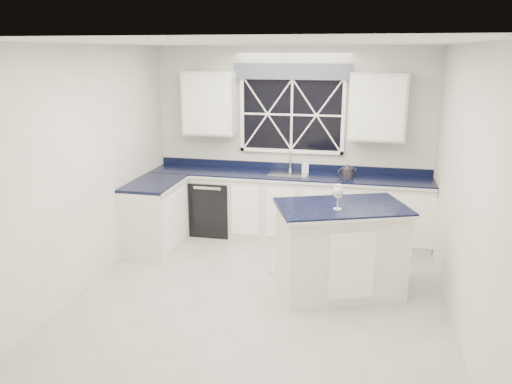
% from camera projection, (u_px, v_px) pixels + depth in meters
% --- Properties ---
extents(ground, '(4.50, 4.50, 0.00)m').
position_uv_depth(ground, '(260.00, 298.00, 5.48)').
color(ground, '#A3A39F').
rests_on(ground, ground).
extents(back_wall, '(4.00, 0.10, 2.70)m').
position_uv_depth(back_wall, '(292.00, 142.00, 7.23)').
color(back_wall, white).
rests_on(back_wall, ground).
extents(base_cabinets, '(3.99, 1.60, 0.90)m').
position_uv_depth(base_cabinets, '(263.00, 209.00, 7.11)').
color(base_cabinets, silver).
rests_on(base_cabinets, ground).
extents(countertop, '(3.98, 0.64, 0.04)m').
position_uv_depth(countertop, '(288.00, 176.00, 7.07)').
color(countertop, black).
rests_on(countertop, base_cabinets).
extents(dishwasher, '(0.60, 0.58, 0.82)m').
position_uv_depth(dishwasher, '(214.00, 205.00, 7.43)').
color(dishwasher, black).
rests_on(dishwasher, ground).
extents(window, '(1.65, 0.09, 1.26)m').
position_uv_depth(window, '(292.00, 109.00, 7.06)').
color(window, black).
rests_on(window, ground).
extents(upper_cabinets, '(3.10, 0.34, 0.90)m').
position_uv_depth(upper_cabinets, '(291.00, 105.00, 6.92)').
color(upper_cabinets, silver).
rests_on(upper_cabinets, ground).
extents(faucet, '(0.05, 0.20, 0.30)m').
position_uv_depth(faucet, '(290.00, 160.00, 7.20)').
color(faucet, '#B9B9BC').
rests_on(faucet, countertop).
extents(island, '(1.57, 1.26, 1.02)m').
position_uv_depth(island, '(340.00, 249.00, 5.50)').
color(island, silver).
rests_on(island, ground).
extents(rug, '(1.22, 0.89, 0.02)m').
position_uv_depth(rug, '(319.00, 270.00, 6.17)').
color(rug, '#AFAFAA').
rests_on(rug, ground).
extents(kettle, '(0.26, 0.21, 0.19)m').
position_uv_depth(kettle, '(347.00, 171.00, 6.85)').
color(kettle, '#2E2E30').
rests_on(kettle, countertop).
extents(wine_glass, '(0.11, 0.11, 0.27)m').
position_uv_depth(wine_glass, '(338.00, 192.00, 5.18)').
color(wine_glass, silver).
rests_on(wine_glass, island).
extents(soap_bottle, '(0.11, 0.11, 0.20)m').
position_uv_depth(soap_bottle, '(305.00, 166.00, 7.14)').
color(soap_bottle, silver).
rests_on(soap_bottle, countertop).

